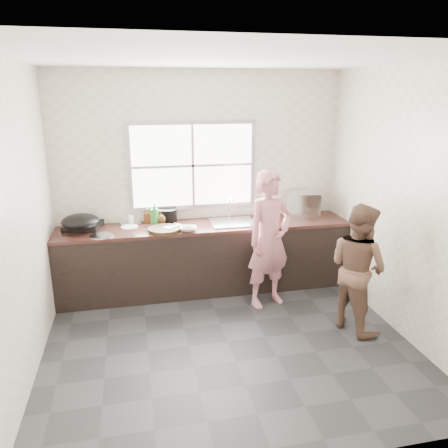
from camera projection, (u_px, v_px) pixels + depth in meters
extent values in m
cube|color=#29292B|center=(228.00, 342.00, 4.43)|extent=(3.60, 3.20, 0.01)
cube|color=silver|center=(229.00, 57.00, 3.65)|extent=(3.60, 3.20, 0.01)
cube|color=beige|center=(201.00, 181.00, 5.54)|extent=(3.60, 0.01, 2.70)
cube|color=silver|center=(19.00, 225.00, 3.68)|extent=(0.01, 3.20, 2.70)
cube|color=silver|center=(402.00, 204.00, 4.40)|extent=(0.01, 3.20, 2.70)
cube|color=beige|center=(288.00, 285.00, 2.54)|extent=(3.60, 0.01, 2.70)
cube|color=black|center=(206.00, 259.00, 5.52)|extent=(3.60, 0.62, 0.82)
cube|color=#331914|center=(205.00, 226.00, 5.39)|extent=(3.60, 0.64, 0.04)
cube|color=silver|center=(233.00, 222.00, 5.46)|extent=(0.55, 0.45, 0.02)
cylinder|color=silver|center=(229.00, 207.00, 5.60)|extent=(0.02, 0.02, 0.30)
cube|color=#9EA0A5|center=(193.00, 165.00, 5.45)|extent=(1.60, 0.05, 1.10)
cube|color=white|center=(193.00, 166.00, 5.43)|extent=(1.50, 0.01, 1.00)
imported|color=#C97984|center=(269.00, 244.00, 5.03)|extent=(0.64, 0.52, 1.50)
imported|color=brown|center=(358.00, 268.00, 4.52)|extent=(0.71, 0.80, 1.37)
cylinder|color=#2E2212|center=(164.00, 229.00, 5.13)|extent=(0.43, 0.43, 0.04)
cube|color=silver|center=(172.00, 226.00, 5.19)|extent=(0.24, 0.23, 0.01)
imported|color=white|center=(188.00, 229.00, 5.14)|extent=(0.23, 0.23, 0.05)
imported|color=white|center=(272.00, 217.00, 5.63)|extent=(0.22, 0.22, 0.05)
imported|color=silver|center=(266.00, 223.00, 5.33)|extent=(0.28, 0.28, 0.07)
cylinder|color=black|center=(168.00, 215.00, 5.49)|extent=(0.28, 0.28, 0.16)
cylinder|color=silver|center=(129.00, 227.00, 5.26)|extent=(0.27, 0.27, 0.02)
imported|color=#297F30|center=(155.00, 214.00, 5.33)|extent=(0.14, 0.14, 0.28)
imported|color=#4E2B13|center=(147.00, 216.00, 5.44)|extent=(0.08, 0.08, 0.17)
imported|color=#3F2B0F|center=(160.00, 218.00, 5.38)|extent=(0.14, 0.14, 0.17)
cylinder|color=white|center=(131.00, 220.00, 5.41)|extent=(0.09, 0.09, 0.10)
cube|color=black|center=(84.00, 225.00, 5.27)|extent=(0.49, 0.49, 0.06)
ellipsoid|color=black|center=(80.00, 221.00, 5.02)|extent=(0.53, 0.53, 0.16)
cube|color=silver|center=(302.00, 205.00, 5.69)|extent=(0.49, 0.39, 0.32)
cylinder|color=silver|center=(102.00, 236.00, 4.95)|extent=(0.33, 0.33, 0.01)
cylinder|color=silver|center=(131.00, 223.00, 5.42)|extent=(0.27, 0.27, 0.01)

